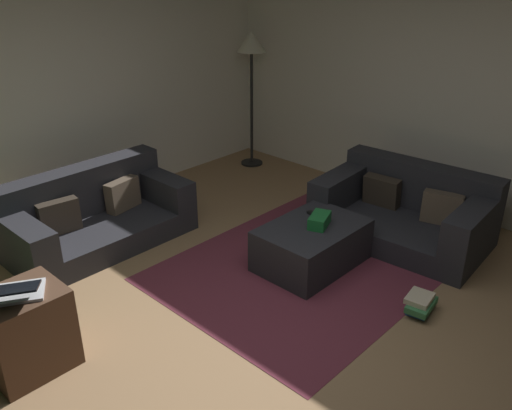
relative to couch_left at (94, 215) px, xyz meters
The scene contains 13 objects.
ground_plane 2.26m from the couch_left, 92.95° to the right, with size 6.40×6.40×0.00m, color #93704C.
rear_partition 1.37m from the couch_left, 97.34° to the left, with size 6.40×0.12×2.60m, color silver.
corner_partition 3.90m from the couch_left, 36.56° to the right, with size 0.12×6.40×2.60m, color silver.
couch_left is the anchor object (origin of this frame).
couch_right 3.00m from the couch_left, 44.66° to the right, with size 1.07×1.62×0.68m.
ottoman 2.08m from the couch_left, 58.70° to the right, with size 0.95×0.65×0.38m, color #26262B.
gift_box 2.14m from the couch_left, 58.35° to the right, with size 0.25×0.14×0.10m, color #19662D.
tv_remote 2.08m from the couch_left, 53.28° to the right, with size 0.05×0.16×0.02m, color black.
side_table 1.76m from the couch_left, 135.35° to the right, with size 0.52×0.44×0.58m, color #4C3323.
laptop 1.85m from the couch_left, 134.87° to the right, with size 0.48×0.51×0.18m.
book_stack 3.04m from the couch_left, 68.93° to the right, with size 0.31×0.23×0.14m.
corner_lamp 2.83m from the couch_left, ahead, with size 0.36×0.36×1.69m.
area_rug 2.09m from the couch_left, 58.70° to the right, with size 2.60×2.00×0.01m, color maroon.
Camera 1 is at (-2.17, -2.04, 2.53)m, focal length 37.93 mm.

